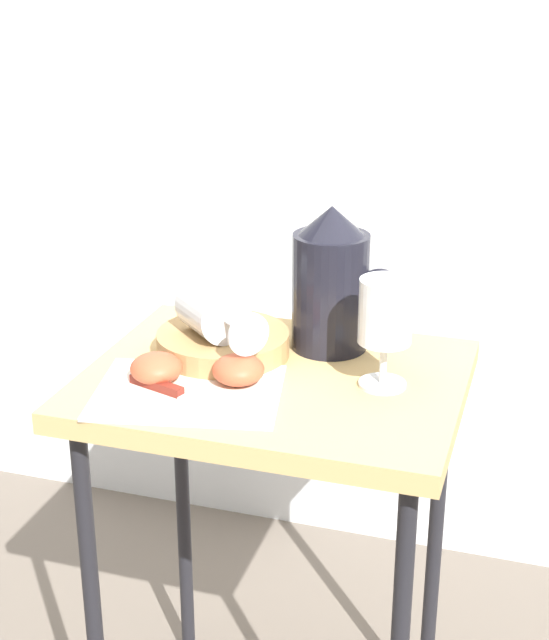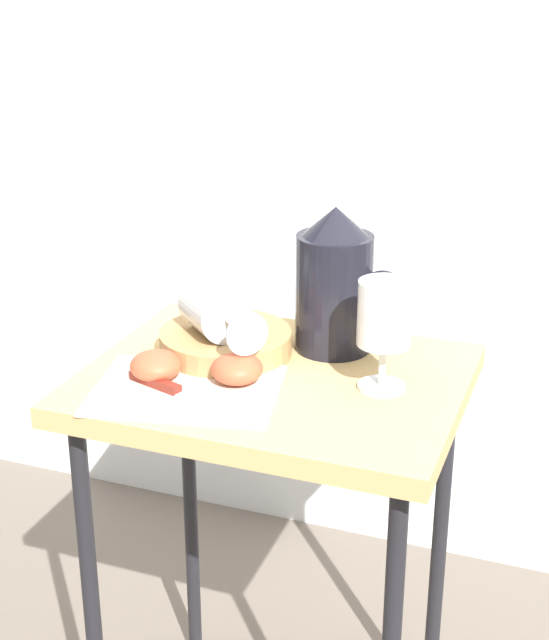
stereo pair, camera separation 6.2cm
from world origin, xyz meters
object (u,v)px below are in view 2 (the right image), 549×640
Objects in this scene: pitcher at (335,292)px; knife at (173,390)px; wine_glass_upright at (384,320)px; basket_tray at (226,343)px; wine_glass_tipped_near at (216,310)px; table at (274,425)px; apple_half_left at (156,365)px; apple_half_right at (237,369)px.

knife is (-0.15, -0.23, -0.08)m from pitcher.
basket_tray is at bearing 172.13° from wine_glass_upright.
wine_glass_tipped_near reaches higher than knife.
basket_tray is 1.21× the size of wine_glass_tipped_near.
wine_glass_upright is at bearing -3.63° from wine_glass_tipped_near.
table is at bearing -24.41° from basket_tray.
pitcher is 1.42× the size of wine_glass_upright.
table is 3.16× the size of pitcher.
table is 3.22× the size of knife.
pitcher is at bearing 66.92° from table.
wine_glass_upright is (0.10, -0.11, 0.01)m from pitcher.
table is 9.57× the size of apple_half_left.
wine_glass_tipped_near reaches higher than apple_half_right.
knife is (-0.01, -0.15, -0.01)m from basket_tray.
wine_glass_upright is at bearing 25.29° from knife.
apple_half_left is (-0.29, -0.09, -0.07)m from wine_glass_upright.
pitcher reaches higher than wine_glass_tipped_near.
wine_glass_tipped_near reaches higher than table.
pitcher reaches higher than wine_glass_upright.
apple_half_left is 0.34× the size of knife.
wine_glass_tipped_near is at bearing 88.12° from knife.
wine_glass_upright reaches higher than apple_half_right.
pitcher is 0.17m from wine_glass_tipped_near.
knife is at bearing -132.46° from table.
wine_glass_upright reaches higher than apple_half_left.
wine_glass_upright is 0.72× the size of knife.
basket_tray reaches higher than knife.
apple_half_left is at bearing -114.25° from wine_glass_tipped_near.
wine_glass_upright is at bearing 16.31° from apple_half_left.
apple_half_left is at bearing -113.58° from basket_tray.
table is at bearing 28.59° from apple_half_left.
wine_glass_tipped_near is (-0.10, 0.02, 0.15)m from table.
pitcher is 0.20m from apple_half_right.
apple_half_right is (0.11, 0.03, 0.00)m from apple_half_left.
wine_glass_upright is (0.24, -0.03, 0.08)m from basket_tray.
knife is at bearing -94.02° from basket_tray.
pitcher reaches higher than apple_half_right.
wine_glass_tipped_near is 0.15m from knife.
pitcher is at bearing 132.89° from wine_glass_upright.
knife is (-0.25, -0.12, -0.09)m from wine_glass_upright.
apple_half_right is (-0.04, -0.05, 0.10)m from table.
pitcher is at bearing 32.28° from wine_glass_tipped_near.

